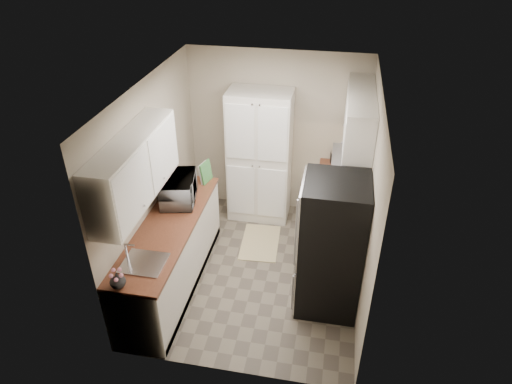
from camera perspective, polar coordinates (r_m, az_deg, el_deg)
ground at (r=6.18m, az=0.05°, el=-9.63°), size 3.20×3.20×0.00m
room_shell at (r=5.24m, az=-0.15°, el=3.74°), size 2.64×3.24×2.52m
pantry_cabinet at (r=6.71m, az=0.46°, el=4.43°), size 0.90×0.55×2.00m
base_cabinet_left at (r=5.81m, az=-10.48°, el=-7.79°), size 0.60×2.30×0.88m
countertop_left at (r=5.53m, az=-10.94°, el=-4.12°), size 0.63×2.33×0.04m
base_cabinet_right at (r=6.80m, az=10.16°, el=-1.17°), size 0.60×0.80×0.88m
countertop_right at (r=6.57m, az=10.53°, el=2.19°), size 0.63×0.83×0.04m
electric_range at (r=6.12m, az=9.77°, el=-4.89°), size 0.71×0.78×1.13m
refrigerator at (r=5.26m, az=9.39°, el=-6.77°), size 0.70×0.72×1.70m
microwave at (r=5.84m, az=-9.66°, el=0.36°), size 0.53×0.68×0.34m
wine_bottle at (r=6.09m, az=-9.94°, el=1.36°), size 0.07×0.07×0.26m
flower_vase at (r=4.75m, az=-16.93°, el=-10.50°), size 0.19×0.19×0.16m
cutting_board at (r=6.21m, az=-6.25°, el=2.51°), size 0.08×0.23×0.29m
toaster_oven at (r=6.61m, az=10.90°, el=3.64°), size 0.40×0.46×0.22m
fruit_basket at (r=6.51m, az=11.29°, el=4.85°), size 0.35×0.35×0.11m
kitchen_mat at (r=6.61m, az=0.52°, el=-6.31°), size 0.57×0.86×0.01m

